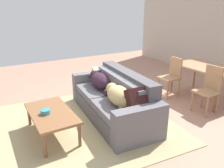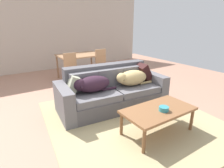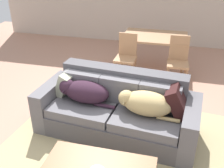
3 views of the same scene
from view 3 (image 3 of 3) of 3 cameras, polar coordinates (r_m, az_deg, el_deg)
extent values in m
plane|color=tan|center=(4.15, -1.55, -8.76)|extent=(10.00, 10.00, 0.00)
cube|color=tan|center=(3.58, -1.43, -15.77)|extent=(3.19, 3.35, 0.01)
cube|color=#514F53|center=(3.94, 0.90, -8.20)|extent=(1.92, 1.08, 0.31)
cube|color=slate|center=(3.96, -5.42, -4.25)|extent=(0.97, 0.95, 0.13)
cube|color=slate|center=(3.72, 7.70, -6.75)|extent=(0.97, 0.95, 0.13)
cube|color=#514F53|center=(3.94, 2.49, 0.42)|extent=(1.86, 0.42, 0.43)
cube|color=slate|center=(3.99, -6.19, 0.05)|extent=(0.58, 0.21, 0.36)
cube|color=slate|center=(3.80, 1.63, -1.28)|extent=(0.58, 0.21, 0.36)
cube|color=slate|center=(3.69, 10.10, -2.70)|extent=(0.58, 0.21, 0.36)
cube|color=slate|center=(4.23, -12.34, -3.58)|extent=(0.29, 0.92, 0.63)
cube|color=slate|center=(3.72, 16.21, -9.01)|extent=(0.29, 0.92, 0.63)
ellipsoid|color=#341D2C|center=(3.82, -5.46, -1.67)|extent=(0.70, 0.42, 0.31)
sphere|color=#341D2C|center=(3.90, -9.44, -0.58)|extent=(0.23, 0.23, 0.23)
cone|color=black|center=(3.83, -10.15, -1.44)|extent=(0.12, 0.14, 0.10)
cylinder|color=#341D2C|center=(3.72, -1.57, -4.63)|extent=(0.31, 0.08, 0.05)
ellipsoid|color=tan|center=(3.56, 7.48, -4.10)|extent=(0.69, 0.44, 0.32)
sphere|color=tan|center=(3.58, 3.06, -2.98)|extent=(0.22, 0.22, 0.22)
cone|color=#968052|center=(3.50, 2.60, -3.91)|extent=(0.11, 0.13, 0.10)
cylinder|color=tan|center=(3.53, 11.81, -7.30)|extent=(0.30, 0.08, 0.05)
cube|color=#ACAE92|center=(4.08, -9.53, 0.23)|extent=(0.33, 0.41, 0.39)
cube|color=#321615|center=(3.64, 13.89, -3.41)|extent=(0.37, 0.45, 0.45)
cylinder|color=brown|center=(3.36, -10.54, -15.43)|extent=(0.05, 0.05, 0.39)
cube|color=#AC7C55|center=(5.70, 9.12, 9.90)|extent=(1.30, 0.91, 0.04)
cylinder|color=#926A48|center=(5.53, 2.18, 5.43)|extent=(0.05, 0.05, 0.73)
cylinder|color=#926A48|center=(5.44, 14.69, 4.09)|extent=(0.05, 0.05, 0.73)
cylinder|color=#926A48|center=(6.28, 3.73, 8.17)|extent=(0.05, 0.05, 0.73)
cylinder|color=#926A48|center=(6.19, 14.80, 7.02)|extent=(0.05, 0.05, 0.73)
cube|color=#AC7C55|center=(5.28, 2.86, 5.30)|extent=(0.42, 0.42, 0.04)
cube|color=#AC7C55|center=(5.36, 3.37, 8.43)|extent=(0.36, 0.05, 0.45)
cylinder|color=#9A704C|center=(5.26, 0.56, 2.45)|extent=(0.04, 0.04, 0.43)
cylinder|color=#9A704C|center=(5.19, 4.18, 2.00)|extent=(0.04, 0.04, 0.43)
cylinder|color=#9A704C|center=(5.56, 1.50, 3.90)|extent=(0.04, 0.04, 0.43)
cylinder|color=#9A704C|center=(5.50, 4.94, 3.49)|extent=(0.04, 0.04, 0.43)
cube|color=#AC7C55|center=(5.22, 13.76, 4.11)|extent=(0.42, 0.42, 0.04)
cube|color=#AC7C55|center=(5.29, 14.04, 7.47)|extent=(0.36, 0.05, 0.48)
cylinder|color=#9A704C|center=(5.15, 11.62, 1.20)|extent=(0.04, 0.04, 0.42)
cylinder|color=#9A704C|center=(5.18, 15.37, 0.86)|extent=(0.04, 0.04, 0.42)
cylinder|color=#9A704C|center=(5.46, 11.68, 2.77)|extent=(0.04, 0.04, 0.42)
cylinder|color=#9A704C|center=(5.48, 15.22, 2.44)|extent=(0.04, 0.04, 0.42)
camera|label=1|loc=(2.90, 77.64, -3.40)|focal=35.50mm
camera|label=2|loc=(2.76, -67.74, -6.02)|focal=29.30mm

